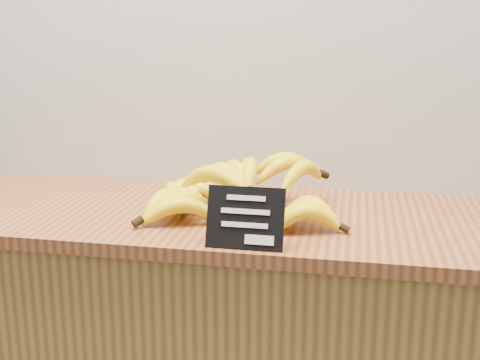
% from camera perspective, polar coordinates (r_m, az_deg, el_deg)
% --- Properties ---
extents(counter_top, '(1.54, 0.54, 0.03)m').
position_cam_1_polar(counter_top, '(1.43, 0.39, -3.60)').
color(counter_top, '#96562E').
rests_on(counter_top, counter).
extents(chalkboard_sign, '(0.15, 0.05, 0.12)m').
position_cam_1_polar(chalkboard_sign, '(1.19, 0.50, -3.62)').
color(chalkboard_sign, black).
rests_on(chalkboard_sign, counter_top).
extents(banana_pile, '(0.50, 0.35, 0.13)m').
position_cam_1_polar(banana_pile, '(1.39, -0.72, -0.97)').
color(banana_pile, '#FFE70A').
rests_on(banana_pile, counter_top).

